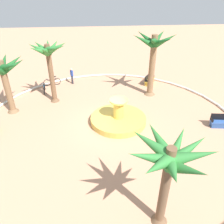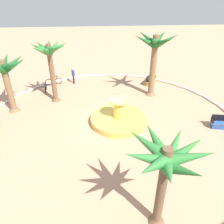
{
  "view_description": "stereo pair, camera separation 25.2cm",
  "coord_description": "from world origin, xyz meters",
  "px_view_note": "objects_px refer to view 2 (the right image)",
  "views": [
    {
      "loc": [
        1.09,
        13.88,
        9.46
      ],
      "look_at": [
        -0.21,
        -0.05,
        1.0
      ],
      "focal_mm": 35.56,
      "sensor_mm": 36.0,
      "label": 1
    },
    {
      "loc": [
        0.84,
        13.9,
        9.46
      ],
      "look_at": [
        -0.21,
        -0.05,
        1.0
      ],
      "focal_mm": 35.56,
      "sensor_mm": 36.0,
      "label": 2
    }
  ],
  "objects_px": {
    "fountain": "(118,119)",
    "palm_tree_far_side": "(155,52)",
    "palm_tree_near_fountain": "(50,55)",
    "bench_west": "(222,124)",
    "person_cyclist_helmet": "(73,75)",
    "palm_tree_mid_plaza": "(166,163)",
    "bicycle_by_lamppost": "(46,88)",
    "bicycle_red_frame": "(54,81)",
    "palm_tree_by_curb": "(4,72)",
    "bench_east": "(151,81)"
  },
  "relations": [
    {
      "from": "palm_tree_by_curb",
      "to": "bench_east",
      "type": "height_order",
      "value": "palm_tree_by_curb"
    },
    {
      "from": "palm_tree_near_fountain",
      "to": "bench_east",
      "type": "height_order",
      "value": "palm_tree_near_fountain"
    },
    {
      "from": "bicycle_by_lamppost",
      "to": "bench_east",
      "type": "bearing_deg",
      "value": -174.66
    },
    {
      "from": "palm_tree_near_fountain",
      "to": "person_cyclist_helmet",
      "type": "distance_m",
      "value": 5.11
    },
    {
      "from": "palm_tree_near_fountain",
      "to": "person_cyclist_helmet",
      "type": "xyz_separation_m",
      "value": [
        -1.33,
        -3.74,
        -3.22
      ]
    },
    {
      "from": "person_cyclist_helmet",
      "to": "bicycle_by_lamppost",
      "type": "bearing_deg",
      "value": 35.17
    },
    {
      "from": "fountain",
      "to": "palm_tree_near_fountain",
      "type": "distance_m",
      "value": 7.6
    },
    {
      "from": "fountain",
      "to": "bicycle_by_lamppost",
      "type": "bearing_deg",
      "value": -42.14
    },
    {
      "from": "bicycle_red_frame",
      "to": "palm_tree_by_curb",
      "type": "bearing_deg",
      "value": 63.22
    },
    {
      "from": "bench_east",
      "to": "palm_tree_mid_plaza",
      "type": "bearing_deg",
      "value": 78.16
    },
    {
      "from": "palm_tree_far_side",
      "to": "bicycle_red_frame",
      "type": "height_order",
      "value": "palm_tree_far_side"
    },
    {
      "from": "person_cyclist_helmet",
      "to": "fountain",
      "type": "bearing_deg",
      "value": 117.02
    },
    {
      "from": "palm_tree_mid_plaza",
      "to": "bench_east",
      "type": "distance_m",
      "value": 15.71
    },
    {
      "from": "palm_tree_mid_plaza",
      "to": "bench_west",
      "type": "distance_m",
      "value": 10.08
    },
    {
      "from": "bicycle_by_lamppost",
      "to": "bicycle_red_frame",
      "type": "bearing_deg",
      "value": -108.88
    },
    {
      "from": "bicycle_by_lamppost",
      "to": "person_cyclist_helmet",
      "type": "height_order",
      "value": "person_cyclist_helmet"
    },
    {
      "from": "palm_tree_near_fountain",
      "to": "bench_west",
      "type": "height_order",
      "value": "palm_tree_near_fountain"
    },
    {
      "from": "palm_tree_by_curb",
      "to": "person_cyclist_helmet",
      "type": "distance_m",
      "value": 7.41
    },
    {
      "from": "bicycle_by_lamppost",
      "to": "person_cyclist_helmet",
      "type": "distance_m",
      "value": 3.19
    },
    {
      "from": "bicycle_red_frame",
      "to": "bicycle_by_lamppost",
      "type": "xyz_separation_m",
      "value": [
        0.54,
        1.57,
        0.0
      ]
    },
    {
      "from": "palm_tree_by_curb",
      "to": "bench_west",
      "type": "xyz_separation_m",
      "value": [
        -15.97,
        3.7,
        -3.06
      ]
    },
    {
      "from": "palm_tree_mid_plaza",
      "to": "bicycle_by_lamppost",
      "type": "relative_size",
      "value": 2.66
    },
    {
      "from": "bicycle_red_frame",
      "to": "person_cyclist_helmet",
      "type": "xyz_separation_m",
      "value": [
        -2.03,
        -0.24,
        0.55
      ]
    },
    {
      "from": "palm_tree_mid_plaza",
      "to": "bench_east",
      "type": "xyz_separation_m",
      "value": [
        -3.15,
        -15.05,
        -3.24
      ]
    },
    {
      "from": "bench_west",
      "to": "bicycle_by_lamppost",
      "type": "height_order",
      "value": "bench_west"
    },
    {
      "from": "bench_east",
      "to": "bicycle_by_lamppost",
      "type": "distance_m",
      "value": 10.56
    },
    {
      "from": "palm_tree_by_curb",
      "to": "palm_tree_mid_plaza",
      "type": "xyz_separation_m",
      "value": [
        -9.37,
        10.6,
        0.18
      ]
    },
    {
      "from": "palm_tree_near_fountain",
      "to": "palm_tree_by_curb",
      "type": "bearing_deg",
      "value": 25.29
    },
    {
      "from": "palm_tree_by_curb",
      "to": "bicycle_by_lamppost",
      "type": "bearing_deg",
      "value": -120.04
    },
    {
      "from": "bench_east",
      "to": "bicycle_red_frame",
      "type": "xyz_separation_m",
      "value": [
        9.98,
        -0.59,
        0.04
      ]
    },
    {
      "from": "bench_west",
      "to": "bicycle_by_lamppost",
      "type": "relative_size",
      "value": 0.97
    },
    {
      "from": "palm_tree_far_side",
      "to": "person_cyclist_helmet",
      "type": "bearing_deg",
      "value": -23.4
    },
    {
      "from": "fountain",
      "to": "person_cyclist_helmet",
      "type": "xyz_separation_m",
      "value": [
        3.91,
        -7.67,
        0.64
      ]
    },
    {
      "from": "palm_tree_near_fountain",
      "to": "palm_tree_mid_plaza",
      "type": "height_order",
      "value": "palm_tree_near_fountain"
    },
    {
      "from": "bench_west",
      "to": "person_cyclist_helmet",
      "type": "bearing_deg",
      "value": -38.23
    },
    {
      "from": "bench_west",
      "to": "palm_tree_far_side",
      "type": "bearing_deg",
      "value": -55.45
    },
    {
      "from": "palm_tree_mid_plaza",
      "to": "person_cyclist_helmet",
      "type": "height_order",
      "value": "palm_tree_mid_plaza"
    },
    {
      "from": "fountain",
      "to": "palm_tree_near_fountain",
      "type": "height_order",
      "value": "palm_tree_near_fountain"
    },
    {
      "from": "fountain",
      "to": "palm_tree_far_side",
      "type": "relative_size",
      "value": 0.73
    },
    {
      "from": "palm_tree_by_curb",
      "to": "bench_west",
      "type": "bearing_deg",
      "value": 166.95
    },
    {
      "from": "palm_tree_near_fountain",
      "to": "palm_tree_far_side",
      "type": "bearing_deg",
      "value": -176.53
    },
    {
      "from": "fountain",
      "to": "palm_tree_by_curb",
      "type": "height_order",
      "value": "palm_tree_by_curb"
    },
    {
      "from": "fountain",
      "to": "palm_tree_by_curb",
      "type": "xyz_separation_m",
      "value": [
        8.48,
        -2.39,
        3.12
      ]
    },
    {
      "from": "bicycle_by_lamppost",
      "to": "palm_tree_by_curb",
      "type": "bearing_deg",
      "value": 59.96
    },
    {
      "from": "palm_tree_by_curb",
      "to": "bench_west",
      "type": "relative_size",
      "value": 2.77
    },
    {
      "from": "palm_tree_near_fountain",
      "to": "palm_tree_by_curb",
      "type": "distance_m",
      "value": 3.66
    },
    {
      "from": "palm_tree_by_curb",
      "to": "bicycle_red_frame",
      "type": "distance_m",
      "value": 6.41
    },
    {
      "from": "palm_tree_near_fountain",
      "to": "palm_tree_far_side",
      "type": "height_order",
      "value": "palm_tree_far_side"
    },
    {
      "from": "person_cyclist_helmet",
      "to": "bicycle_red_frame",
      "type": "bearing_deg",
      "value": 6.62
    },
    {
      "from": "palm_tree_mid_plaza",
      "to": "person_cyclist_helmet",
      "type": "bearing_deg",
      "value": -73.18
    }
  ]
}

